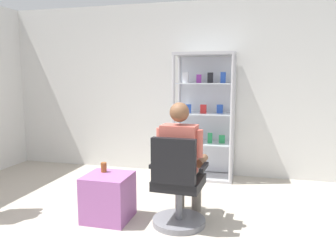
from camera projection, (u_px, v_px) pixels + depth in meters
name	position (u px, v px, depth m)	size (l,w,h in m)	color
back_wall	(182.00, 89.00, 5.29)	(6.00, 0.10, 2.70)	silver
display_cabinet_main	(205.00, 116.00, 5.02)	(0.90, 0.45, 1.90)	#B7B7BC
office_chair	(178.00, 190.00, 3.38)	(0.57, 0.56, 0.96)	slate
seated_shopkeeper	(182.00, 156.00, 3.49)	(0.50, 0.58, 1.29)	slate
storage_crate	(108.00, 197.00, 3.58)	(0.48, 0.47, 0.50)	#9E599E
tea_glass	(104.00, 167.00, 3.64)	(0.06, 0.06, 0.11)	brown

